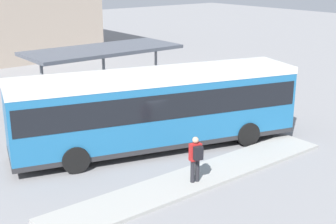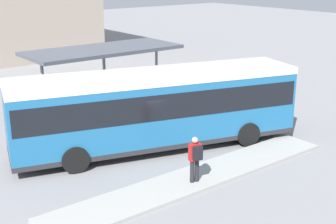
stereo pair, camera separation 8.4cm
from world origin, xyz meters
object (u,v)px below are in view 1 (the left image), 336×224
object	(u,v)px
pedestrian_waiting	(196,157)
bicycle_white	(247,83)
bicycle_black	(256,85)
bicycle_blue	(263,87)
city_bus	(157,105)

from	to	relation	value
pedestrian_waiting	bicycle_white	xyz separation A→B (m)	(11.71, 8.32, -0.71)
pedestrian_waiting	bicycle_black	distance (m)	14.02
bicycle_blue	pedestrian_waiting	bearing A→B (deg)	123.10
pedestrian_waiting	bicycle_black	bearing A→B (deg)	-44.39
city_bus	bicycle_blue	bearing A→B (deg)	33.12
city_bus	bicycle_white	xyz separation A→B (m)	(10.61, 4.60, -1.54)
pedestrian_waiting	bicycle_white	size ratio (longest dim) A/B	0.95
bicycle_blue	bicycle_black	bearing A→B (deg)	-7.56
bicycle_blue	bicycle_white	distance (m)	1.40
bicycle_blue	bicycle_black	world-z (taller)	bicycle_blue
pedestrian_waiting	bicycle_blue	distance (m)	13.55
city_bus	bicycle_blue	xyz separation A→B (m)	(10.52, 3.21, -1.56)
city_bus	bicycle_black	xyz separation A→B (m)	(10.64, 3.91, -1.57)
bicycle_blue	bicycle_white	xyz separation A→B (m)	(0.09, 1.39, 0.02)
pedestrian_waiting	bicycle_white	world-z (taller)	pedestrian_waiting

